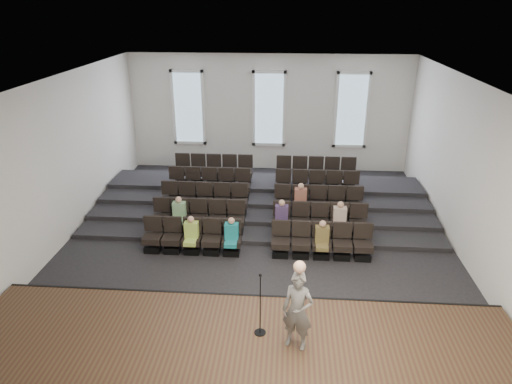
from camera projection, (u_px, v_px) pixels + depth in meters
ground at (257, 245)px, 14.18m from camera, size 14.00×14.00×0.00m
ceiling at (258, 81)px, 12.23m from camera, size 12.00×14.00×0.02m
wall_back at (269, 113)px, 19.65m from camera, size 12.00×0.04×5.00m
wall_front at (224, 332)px, 6.76m from camera, size 12.00×0.04×5.00m
wall_left at (57, 164)px, 13.61m from camera, size 0.04×14.00×5.00m
wall_right at (471, 175)px, 12.80m from camera, size 0.04×14.00×5.00m
stage at (240, 356)px, 9.40m from camera, size 11.80×3.60×0.50m
stage_lip at (248, 304)px, 11.03m from camera, size 11.80×0.06×0.52m
risers at (263, 198)px, 17.02m from camera, size 11.80×4.80×0.60m
seating_rows at (261, 204)px, 15.33m from camera, size 6.80×4.70×1.67m
windows at (269, 109)px, 19.51m from camera, size 8.44×0.10×3.24m
audience at (264, 220)px, 14.00m from camera, size 5.45×2.64×1.10m
speaker at (298, 311)px, 9.02m from camera, size 0.73×0.60×1.72m
mic_stand at (260, 316)px, 9.53m from camera, size 0.25×0.25×1.48m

